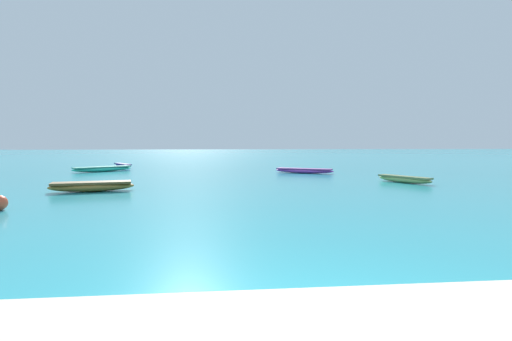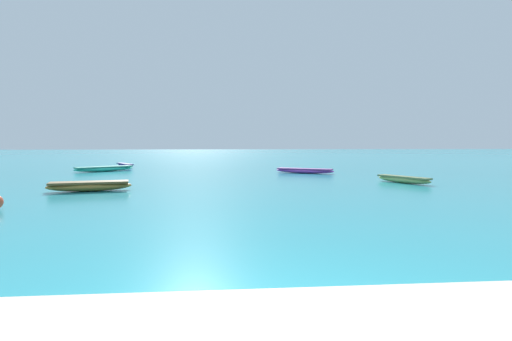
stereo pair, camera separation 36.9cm
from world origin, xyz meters
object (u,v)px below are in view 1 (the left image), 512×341
moored_boat_0 (404,179)px  mooring_buoy_0 (0,203)px  moored_boat_3 (304,170)px  moored_boat_4 (92,186)px  moored_boat_1 (103,169)px  moored_boat_2 (123,165)px

moored_boat_0 → mooring_buoy_0: mooring_buoy_0 is taller
moored_boat_3 → moored_boat_4: size_ratio=1.11×
moored_boat_0 → moored_boat_1: size_ratio=0.81×
moored_boat_1 → moored_boat_3: 12.79m
moored_boat_3 → moored_boat_4: 12.90m
moored_boat_2 → moored_boat_3: moored_boat_3 is taller
moored_boat_0 → moored_boat_1: moored_boat_1 is taller
moored_boat_4 → mooring_buoy_0: mooring_buoy_0 is taller
moored_boat_2 → moored_boat_4: (2.29, -15.40, 0.04)m
moored_boat_3 → moored_boat_4: (-9.94, -8.22, 0.04)m
moored_boat_1 → moored_boat_3: bearing=-51.0°
moored_boat_0 → mooring_buoy_0: 15.57m
moored_boat_0 → moored_boat_3: bearing=-177.3°
moored_boat_2 → moored_boat_3: size_ratio=0.91×
moored_boat_1 → moored_boat_4: (2.56, -10.94, 0.02)m
moored_boat_3 → mooring_buoy_0: size_ratio=8.62×
moored_boat_0 → moored_boat_2: (-15.45, 13.44, -0.01)m
moored_boat_2 → moored_boat_4: bearing=-20.0°
moored_boat_0 → moored_boat_3: moored_boat_0 is taller
moored_boat_3 → moored_boat_4: moored_boat_4 is taller
moored_boat_2 → moored_boat_3: 14.18m
moored_boat_0 → moored_boat_2: 20.48m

